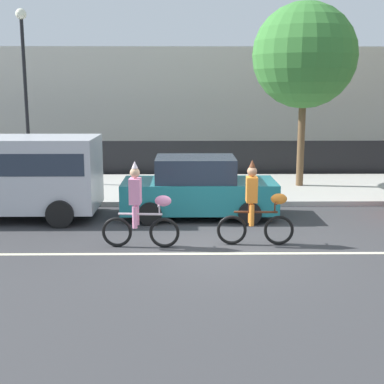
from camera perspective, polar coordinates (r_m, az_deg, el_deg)
The scene contains 12 objects.
ground_plane at distance 11.90m, azimuth 3.26°, elevation -5.85°, with size 80.00×80.00×0.00m, color #38383A.
road_centre_line at distance 11.42m, azimuth 3.43°, elevation -6.57°, with size 36.00×0.14×0.01m, color beige.
sidewalk_curb at distance 18.18m, azimuth 1.87°, elevation 0.40°, with size 60.00×5.00×0.15m, color #ADAAA3.
fence_line at distance 20.94m, azimuth 1.53°, elevation 3.57°, with size 40.00×0.08×1.40m, color black.
building_backdrop at distance 29.49m, azimuth 4.90°, elevation 9.55°, with size 28.00×8.00×5.28m, color beige.
parade_cyclist_pink at distance 11.69m, azimuth -5.48°, elevation -1.92°, with size 1.72×0.50×1.92m.
parade_cyclist_orange at distance 11.91m, azimuth 6.89°, elevation -1.71°, with size 1.72×0.50×1.92m.
parked_van_silver at distance 14.99m, azimuth -19.27°, elevation 2.12°, with size 5.00×2.22×2.18m.
parked_car_teal at distance 14.36m, azimuth 0.66°, elevation 0.35°, with size 4.10×1.92×1.64m.
street_lamp_post at distance 19.30m, azimuth -17.45°, elevation 12.20°, with size 0.36×0.36×5.86m.
street_tree_far_corner at distance 18.40m, azimuth 11.90°, elevation 14.03°, with size 3.43×3.43×6.04m.
pedestrian_onlooker at distance 18.37m, azimuth -17.49°, elevation 2.96°, with size 0.32×0.20×1.62m.
Camera 1 is at (-0.81, -11.34, 3.49)m, focal length 50.00 mm.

